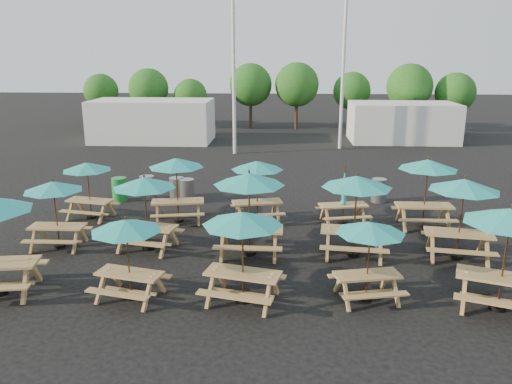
# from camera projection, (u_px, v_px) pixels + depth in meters

# --- Properties ---
(ground) EXTENTS (120.00, 120.00, 0.00)m
(ground) POSITION_uv_depth(u_px,v_px,m) (253.00, 236.00, 16.54)
(ground) COLOR black
(ground) RESTS_ON ground
(picnic_unit_1) EXTENTS (1.79, 1.79, 2.15)m
(picnic_unit_1) POSITION_uv_depth(u_px,v_px,m) (53.00, 191.00, 15.09)
(picnic_unit_1) COLOR #A77D4A
(picnic_unit_1) RESTS_ON ground
(picnic_unit_2) EXTENTS (2.03, 2.03, 2.12)m
(picnic_unit_2) POSITION_uv_depth(u_px,v_px,m) (87.00, 170.00, 17.84)
(picnic_unit_2) COLOR #A77D4A
(picnic_unit_2) RESTS_ON ground
(picnic_unit_3) EXTENTS (2.05, 2.05, 2.07)m
(picnic_unit_3) POSITION_uv_depth(u_px,v_px,m) (126.00, 231.00, 11.88)
(picnic_unit_3) COLOR #A77D4A
(picnic_unit_3) RESTS_ON ground
(picnic_unit_4) EXTENTS (2.26, 2.26, 2.32)m
(picnic_unit_4) POSITION_uv_depth(u_px,v_px,m) (145.00, 187.00, 14.91)
(picnic_unit_4) COLOR #A77D4A
(picnic_unit_4) RESTS_ON ground
(picnic_unit_5) EXTENTS (2.25, 2.25, 2.36)m
(picnic_unit_5) POSITION_uv_depth(u_px,v_px,m) (176.00, 167.00, 17.41)
(picnic_unit_5) COLOR #A77D4A
(picnic_unit_5) RESTS_ON ground
(picnic_unit_6) EXTENTS (2.30, 2.30, 2.32)m
(picnic_unit_6) POSITION_uv_depth(u_px,v_px,m) (243.00, 225.00, 11.66)
(picnic_unit_6) COLOR #A77D4A
(picnic_unit_6) RESTS_ON ground
(picnic_unit_7) EXTENTS (2.11, 2.11, 2.55)m
(picnic_unit_7) POSITION_uv_depth(u_px,v_px,m) (249.00, 185.00, 14.45)
(picnic_unit_7) COLOR #A77D4A
(picnic_unit_7) RESTS_ON ground
(picnic_unit_8) EXTENTS (2.23, 2.23, 2.24)m
(picnic_unit_8) POSITION_uv_depth(u_px,v_px,m) (257.00, 169.00, 17.48)
(picnic_unit_8) COLOR #A77D4A
(picnic_unit_8) RESTS_ON ground
(picnic_unit_9) EXTENTS (1.99, 1.99, 2.04)m
(picnic_unit_9) POSITION_uv_depth(u_px,v_px,m) (370.00, 233.00, 11.83)
(picnic_unit_9) COLOR #A77D4A
(picnic_unit_9) RESTS_ON ground
(picnic_unit_10) EXTENTS (2.26, 2.26, 2.49)m
(picnic_unit_10) POSITION_uv_depth(u_px,v_px,m) (357.00, 187.00, 14.37)
(picnic_unit_10) COLOR #A77D4A
(picnic_unit_10) RESTS_ON ground
(picnic_unit_11) EXTENTS (1.93, 1.76, 2.14)m
(picnic_unit_11) POSITION_uv_depth(u_px,v_px,m) (344.00, 200.00, 17.51)
(picnic_unit_11) COLOR #A77D4A
(picnic_unit_11) RESTS_ON ground
(picnic_unit_12) EXTENTS (2.66, 2.66, 2.53)m
(picnic_unit_12) POSITION_uv_depth(u_px,v_px,m) (510.00, 223.00, 11.25)
(picnic_unit_12) COLOR #A77D4A
(picnic_unit_12) RESTS_ON ground
(picnic_unit_13) EXTENTS (2.29, 2.29, 2.44)m
(picnic_unit_13) POSITION_uv_depth(u_px,v_px,m) (464.00, 190.00, 14.20)
(picnic_unit_13) COLOR #A77D4A
(picnic_unit_13) RESTS_ON ground
(picnic_unit_14) EXTENTS (2.01, 2.01, 2.43)m
(picnic_unit_14) POSITION_uv_depth(u_px,v_px,m) (428.00, 169.00, 16.84)
(picnic_unit_14) COLOR #A77D4A
(picnic_unit_14) RESTS_ON ground
(waste_bin_0) EXTENTS (0.60, 0.60, 0.96)m
(waste_bin_0) POSITION_uv_depth(u_px,v_px,m) (119.00, 189.00, 20.38)
(waste_bin_0) COLOR #198A33
(waste_bin_0) RESTS_ON ground
(waste_bin_1) EXTENTS (0.60, 0.60, 0.96)m
(waste_bin_1) POSITION_uv_depth(u_px,v_px,m) (147.00, 187.00, 20.68)
(waste_bin_1) COLOR gray
(waste_bin_1) RESTS_ON ground
(waste_bin_2) EXTENTS (0.60, 0.60, 0.96)m
(waste_bin_2) POSITION_uv_depth(u_px,v_px,m) (177.00, 189.00, 20.41)
(waste_bin_2) COLOR gray
(waste_bin_2) RESTS_ON ground
(waste_bin_3) EXTENTS (0.60, 0.60, 0.96)m
(waste_bin_3) POSITION_uv_depth(u_px,v_px,m) (187.00, 191.00, 20.17)
(waste_bin_3) COLOR gray
(waste_bin_3) RESTS_ON ground
(waste_bin_4) EXTENTS (0.60, 0.60, 0.96)m
(waste_bin_4) POSITION_uv_depth(u_px,v_px,m) (379.00, 190.00, 20.22)
(waste_bin_4) COLOR gray
(waste_bin_4) RESTS_ON ground
(mast_0) EXTENTS (0.20, 0.20, 12.00)m
(mast_0) POSITION_uv_depth(u_px,v_px,m) (234.00, 50.00, 28.49)
(mast_0) COLOR silver
(mast_0) RESTS_ON ground
(mast_1) EXTENTS (0.20, 0.20, 12.00)m
(mast_1) POSITION_uv_depth(u_px,v_px,m) (344.00, 50.00, 30.05)
(mast_1) COLOR silver
(mast_1) RESTS_ON ground
(event_tent_0) EXTENTS (8.00, 4.00, 2.80)m
(event_tent_0) POSITION_uv_depth(u_px,v_px,m) (152.00, 121.00, 33.90)
(event_tent_0) COLOR silver
(event_tent_0) RESTS_ON ground
(event_tent_1) EXTENTS (7.00, 4.00, 2.60)m
(event_tent_1) POSITION_uv_depth(u_px,v_px,m) (402.00, 122.00, 33.96)
(event_tent_1) COLOR silver
(event_tent_1) RESTS_ON ground
(tree_0) EXTENTS (2.80, 2.80, 4.24)m
(tree_0) POSITION_uv_depth(u_px,v_px,m) (101.00, 91.00, 40.82)
(tree_0) COLOR #382314
(tree_0) RESTS_ON ground
(tree_1) EXTENTS (3.11, 3.11, 4.72)m
(tree_1) POSITION_uv_depth(u_px,v_px,m) (149.00, 88.00, 39.20)
(tree_1) COLOR #382314
(tree_1) RESTS_ON ground
(tree_2) EXTENTS (2.59, 2.59, 3.93)m
(tree_2) POSITION_uv_depth(u_px,v_px,m) (191.00, 96.00, 38.92)
(tree_2) COLOR #382314
(tree_2) RESTS_ON ground
(tree_3) EXTENTS (3.36, 3.36, 5.09)m
(tree_3) POSITION_uv_depth(u_px,v_px,m) (251.00, 85.00, 39.48)
(tree_3) COLOR #382314
(tree_3) RESTS_ON ground
(tree_4) EXTENTS (3.41, 3.41, 5.17)m
(tree_4) POSITION_uv_depth(u_px,v_px,m) (297.00, 85.00, 38.82)
(tree_4) COLOR #382314
(tree_4) RESTS_ON ground
(tree_5) EXTENTS (2.94, 2.94, 4.45)m
(tree_5) POSITION_uv_depth(u_px,v_px,m) (352.00, 91.00, 39.12)
(tree_5) COLOR #382314
(tree_5) RESTS_ON ground
(tree_6) EXTENTS (3.38, 3.38, 5.13)m
(tree_6) POSITION_uv_depth(u_px,v_px,m) (410.00, 87.00, 37.06)
(tree_6) COLOR #382314
(tree_6) RESTS_ON ground
(tree_7) EXTENTS (2.95, 2.95, 4.48)m
(tree_7) POSITION_uv_depth(u_px,v_px,m) (455.00, 93.00, 37.02)
(tree_7) COLOR #382314
(tree_7) RESTS_ON ground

